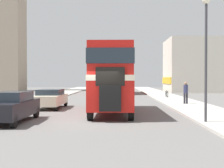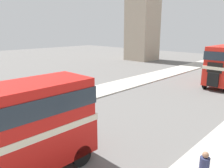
{
  "view_description": "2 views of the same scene",
  "coord_description": "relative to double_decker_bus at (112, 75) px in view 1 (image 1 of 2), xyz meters",
  "views": [
    {
      "loc": [
        1.24,
        -15.33,
        2.14
      ],
      "look_at": [
        0.86,
        4.32,
        1.8
      ],
      "focal_mm": 50.0,
      "sensor_mm": 36.0,
      "label": 1
    },
    {
      "loc": [
        9.17,
        2.54,
        6.11
      ],
      "look_at": [
        0.0,
        11.91,
        2.84
      ],
      "focal_mm": 35.0,
      "sensor_mm": 36.0,
      "label": 2
    }
  ],
  "objects": [
    {
      "name": "double_decker_bus",
      "position": [
        0.0,
        0.0,
        0.0
      ],
      "size": [
        2.39,
        9.26,
        4.04
      ],
      "color": "red",
      "rests_on": "ground_plane"
    },
    {
      "name": "ground_plane",
      "position": [
        -0.86,
        -4.3,
        -2.4
      ],
      "size": [
        120.0,
        120.0,
        0.0
      ],
      "primitive_type": "plane",
      "color": "slate"
    },
    {
      "name": "bus_distant",
      "position": [
        0.68,
        25.58,
        0.22
      ],
      "size": [
        2.45,
        10.33,
        4.45
      ],
      "color": "red",
      "rests_on": "ground_plane"
    },
    {
      "name": "bicycle_on_pavement",
      "position": [
        5.67,
        14.2,
        -1.92
      ],
      "size": [
        0.05,
        1.76,
        0.78
      ],
      "color": "black",
      "rests_on": "sidewalk_right"
    },
    {
      "name": "car_parked_near",
      "position": [
        -4.86,
        -4.46,
        -1.62
      ],
      "size": [
        1.69,
        4.58,
        1.5
      ],
      "color": "black",
      "rests_on": "ground_plane"
    },
    {
      "name": "street_lamp",
      "position": [
        4.49,
        -4.97,
        1.56
      ],
      "size": [
        0.36,
        0.36,
        5.86
      ],
      "color": "#38383D",
      "rests_on": "sidewalk_right"
    },
    {
      "name": "pedestrian_walking",
      "position": [
        5.84,
        5.57,
        -1.29
      ],
      "size": [
        0.35,
        0.35,
        1.75
      ],
      "color": "#282833",
      "rests_on": "sidewalk_right"
    },
    {
      "name": "car_parked_mid",
      "position": [
        -4.51,
        2.68,
        -1.67
      ],
      "size": [
        1.84,
        4.59,
        1.37
      ],
      "color": "beige",
      "rests_on": "ground_plane"
    },
    {
      "name": "shop_building_block",
      "position": [
        15.79,
        30.69,
        1.82
      ],
      "size": [
        15.21,
        9.09,
        8.43
      ],
      "color": "beige",
      "rests_on": "ground_plane"
    }
  ]
}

